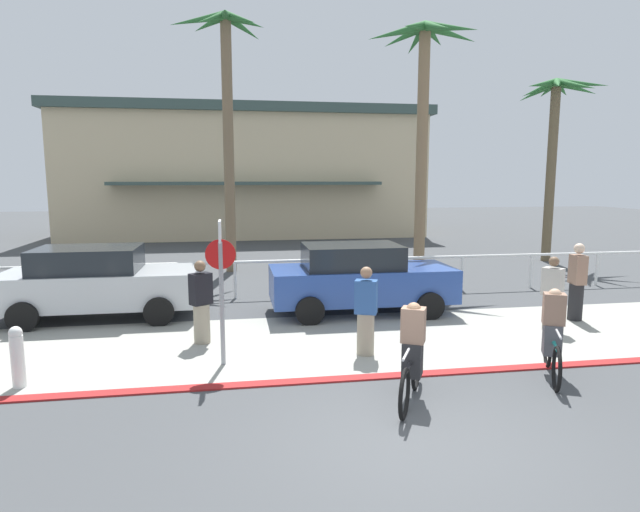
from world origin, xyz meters
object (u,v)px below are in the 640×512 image
object	(u,v)px
palm_tree_3	(424,87)
palm_tree_2	(226,81)
bollard_0	(17,357)
pedestrian_3	(366,315)
car_blue_2	(359,278)
cyclist_teal_0	(553,335)
car_silver_1	(98,282)
pedestrian_1	(577,285)
palm_tree_4	(556,120)
pedestrian_2	(201,306)
stop_sign_bike_lane	(221,272)
cyclist_black_1	(412,354)
pedestrian_0	(552,297)

from	to	relation	value
palm_tree_3	palm_tree_2	bearing A→B (deg)	160.31
bollard_0	palm_tree_3	bearing A→B (deg)	40.18
palm_tree_3	pedestrian_3	bearing A→B (deg)	-116.63
car_blue_2	cyclist_teal_0	distance (m)	5.07
car_silver_1	pedestrian_1	distance (m)	11.08
car_silver_1	palm_tree_2	bearing A→B (deg)	63.09
pedestrian_1	palm_tree_4	bearing A→B (deg)	61.22
cyclist_teal_0	pedestrian_3	size ratio (longest dim) A/B	1.00
bollard_0	pedestrian_2	size ratio (longest dim) A/B	0.60
palm_tree_2	cyclist_teal_0	size ratio (longest dim) A/B	5.25
palm_tree_2	car_blue_2	distance (m)	9.09
palm_tree_2	palm_tree_4	xyz separation A→B (m)	(12.41, 0.31, -1.02)
stop_sign_bike_lane	pedestrian_2	xyz separation A→B (m)	(-0.43, 1.32, -0.90)
cyclist_teal_0	cyclist_black_1	size ratio (longest dim) A/B	1.02
pedestrian_0	cyclist_black_1	bearing A→B (deg)	-144.55
cyclist_black_1	pedestrian_1	distance (m)	6.32
palm_tree_3	cyclist_black_1	world-z (taller)	palm_tree_3
pedestrian_1	pedestrian_0	bearing A→B (deg)	-147.91
cyclist_black_1	pedestrian_0	bearing A→B (deg)	35.45
palm_tree_3	pedestrian_3	xyz separation A→B (m)	(-3.67, -7.31, -5.34)
pedestrian_1	car_silver_1	bearing A→B (deg)	169.64
stop_sign_bike_lane	palm_tree_4	bearing A→B (deg)	38.47
bollard_0	palm_tree_2	size ratio (longest dim) A/B	0.11
palm_tree_4	pedestrian_3	bearing A→B (deg)	-135.25
palm_tree_3	pedestrian_0	bearing A→B (deg)	-83.98
pedestrian_2	pedestrian_1	bearing A→B (deg)	2.48
cyclist_black_1	palm_tree_4	bearing A→B (deg)	50.66
car_silver_1	car_blue_2	size ratio (longest dim) A/B	1.00
palm_tree_4	pedestrian_3	size ratio (longest dim) A/B	4.20
palm_tree_2	car_silver_1	distance (m)	8.73
stop_sign_bike_lane	pedestrian_1	distance (m)	8.20
pedestrian_1	pedestrian_3	xyz separation A→B (m)	(-5.38, -1.57, -0.07)
pedestrian_0	stop_sign_bike_lane	bearing A→B (deg)	-171.53
pedestrian_3	car_blue_2	bearing A→B (deg)	78.63
car_blue_2	stop_sign_bike_lane	bearing A→B (deg)	-135.22
bollard_0	pedestrian_3	world-z (taller)	pedestrian_3
palm_tree_2	car_silver_1	bearing A→B (deg)	-116.91
stop_sign_bike_lane	palm_tree_4	world-z (taller)	palm_tree_4
pedestrian_3	pedestrian_1	bearing A→B (deg)	16.27
palm_tree_4	car_blue_2	xyz separation A→B (m)	(-9.30, -6.75, -4.60)
car_silver_1	palm_tree_3	bearing A→B (deg)	22.20
bollard_0	pedestrian_3	size ratio (longest dim) A/B	0.60
car_blue_2	pedestrian_3	distance (m)	3.14
palm_tree_2	pedestrian_1	xyz separation A→B (m)	(7.88, -7.95, -5.64)
palm_tree_4	pedestrian_1	world-z (taller)	palm_tree_4
palm_tree_2	pedestrian_2	size ratio (longest dim) A/B	5.22
palm_tree_3	pedestrian_2	size ratio (longest dim) A/B	4.83
palm_tree_4	car_silver_1	distance (m)	17.28
bollard_0	car_blue_2	size ratio (longest dim) A/B	0.23
pedestrian_1	pedestrian_2	bearing A→B (deg)	-177.52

